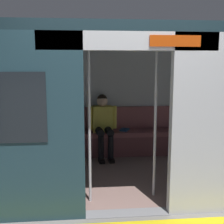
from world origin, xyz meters
TOP-DOWN VIEW (x-y plane):
  - ground_plane at (0.00, 0.00)m, footprint 60.00×60.00m
  - train_car at (0.06, -1.22)m, footprint 6.40×2.78m
  - bench_seat at (0.00, -2.27)m, footprint 2.66×0.44m
  - person_seated at (0.15, -2.22)m, footprint 0.55×0.70m
  - handbag at (0.65, -2.35)m, footprint 0.26×0.15m
  - book at (-0.28, -2.34)m, footprint 0.23×0.26m
  - grab_pole_door at (0.43, -0.36)m, footprint 0.04×0.04m
  - grab_pole_far at (-0.43, -0.46)m, footprint 0.04×0.04m

SIDE VIEW (x-z plane):
  - ground_plane at x=0.00m, z-range 0.00..0.00m
  - bench_seat at x=0.00m, z-range 0.13..0.60m
  - book at x=-0.28m, z-range 0.48..0.51m
  - handbag at x=0.65m, z-range 0.48..0.65m
  - person_seated at x=0.15m, z-range 0.09..1.30m
  - grab_pole_door at x=0.43m, z-range 0.00..2.09m
  - grab_pole_far at x=-0.43m, z-range 0.00..2.09m
  - train_car at x=0.06m, z-range 0.37..2.60m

